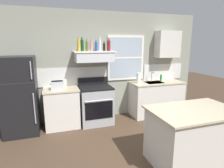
# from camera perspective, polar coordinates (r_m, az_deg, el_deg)

# --- Properties ---
(ground_plane) EXTENTS (16.00, 16.00, 0.00)m
(ground_plane) POSITION_cam_1_polar(r_m,az_deg,el_deg) (3.27, 8.01, -23.70)
(ground_plane) COLOR #4C3828
(back_wall) EXTENTS (5.40, 0.11, 2.70)m
(back_wall) POSITION_cam_1_polar(r_m,az_deg,el_deg) (4.78, -2.88, 5.53)
(back_wall) COLOR gray
(back_wall) RESTS_ON ground_plane
(refrigerator) EXTENTS (0.70, 0.72, 1.66)m
(refrigerator) POSITION_cam_1_polar(r_m,az_deg,el_deg) (4.39, -26.49, -3.30)
(refrigerator) COLOR black
(refrigerator) RESTS_ON ground_plane
(counter_left_of_stove) EXTENTS (0.79, 0.63, 0.91)m
(counter_left_of_stove) POSITION_cam_1_polar(r_m,az_deg,el_deg) (4.51, -15.12, -7.04)
(counter_left_of_stove) COLOR silver
(counter_left_of_stove) RESTS_ON ground_plane
(toaster) EXTENTS (0.30, 0.20, 0.19)m
(toaster) POSITION_cam_1_polar(r_m,az_deg,el_deg) (4.33, -16.46, -0.31)
(toaster) COLOR silver
(toaster) RESTS_ON counter_left_of_stove
(stove_range) EXTENTS (0.76, 0.69, 1.09)m
(stove_range) POSITION_cam_1_polar(r_m,az_deg,el_deg) (4.57, -4.98, -6.28)
(stove_range) COLOR #9EA0A5
(stove_range) RESTS_ON ground_plane
(range_hood_shelf) EXTENTS (0.96, 0.52, 0.24)m
(range_hood_shelf) POSITION_cam_1_polar(r_m,az_deg,el_deg) (4.43, -5.55, 8.46)
(range_hood_shelf) COLOR silver
(bottle_champagne_gold_foil) EXTENTS (0.08, 0.08, 0.32)m
(bottle_champagne_gold_foil) POSITION_cam_1_polar(r_m,az_deg,el_deg) (4.32, -10.19, 11.64)
(bottle_champagne_gold_foil) COLOR #B29333
(bottle_champagne_gold_foil) RESTS_ON range_hood_shelf
(bottle_dark_green_wine) EXTENTS (0.07, 0.07, 0.31)m
(bottle_dark_green_wine) POSITION_cam_1_polar(r_m,az_deg,el_deg) (4.42, -9.19, 11.63)
(bottle_dark_green_wine) COLOR #143819
(bottle_dark_green_wine) RESTS_ON range_hood_shelf
(bottle_olive_oil_square) EXTENTS (0.06, 0.06, 0.27)m
(bottle_olive_oil_square) POSITION_cam_1_polar(r_m,az_deg,el_deg) (4.43, -7.73, 11.45)
(bottle_olive_oil_square) COLOR #4C601E
(bottle_olive_oil_square) RESTS_ON range_hood_shelf
(bottle_rose_pink) EXTENTS (0.07, 0.07, 0.29)m
(bottle_rose_pink) POSITION_cam_1_polar(r_m,az_deg,el_deg) (4.46, -6.33, 11.59)
(bottle_rose_pink) COLOR #C67F84
(bottle_rose_pink) RESTS_ON range_hood_shelf
(bottle_blue_liqueur) EXTENTS (0.07, 0.07, 0.25)m
(bottle_blue_liqueur) POSITION_cam_1_polar(r_m,az_deg,el_deg) (4.42, -4.89, 11.42)
(bottle_blue_liqueur) COLOR #1E478C
(bottle_blue_liqueur) RESTS_ON range_hood_shelf
(bottle_clear_tall) EXTENTS (0.06, 0.06, 0.34)m
(bottle_clear_tall) POSITION_cam_1_polar(r_m,az_deg,el_deg) (4.48, -3.73, 11.92)
(bottle_clear_tall) COLOR silver
(bottle_clear_tall) RESTS_ON range_hood_shelf
(bottle_balsamic_dark) EXTENTS (0.06, 0.06, 0.23)m
(bottle_balsamic_dark) POSITION_cam_1_polar(r_m,az_deg,el_deg) (4.52, -2.44, 11.34)
(bottle_balsamic_dark) COLOR black
(bottle_balsamic_dark) RESTS_ON range_hood_shelf
(bottle_red_label_wine) EXTENTS (0.07, 0.07, 0.30)m
(bottle_red_label_wine) POSITION_cam_1_polar(r_m,az_deg,el_deg) (4.51, -0.96, 11.76)
(bottle_red_label_wine) COLOR maroon
(bottle_red_label_wine) RESTS_ON range_hood_shelf
(counter_right_with_sink) EXTENTS (1.43, 0.63, 0.91)m
(counter_right_with_sink) POSITION_cam_1_polar(r_m,az_deg,el_deg) (5.23, 13.43, -4.25)
(counter_right_with_sink) COLOR silver
(counter_right_with_sink) RESTS_ON ground_plane
(sink_faucet) EXTENTS (0.03, 0.17, 0.28)m
(sink_faucet) POSITION_cam_1_polar(r_m,az_deg,el_deg) (5.12, 12.27, 2.67)
(sink_faucet) COLOR silver
(sink_faucet) RESTS_ON counter_right_with_sink
(paper_towel_roll) EXTENTS (0.11, 0.11, 0.27)m
(paper_towel_roll) POSITION_cam_1_polar(r_m,az_deg,el_deg) (4.83, 8.21, 1.79)
(paper_towel_roll) COLOR white
(paper_towel_roll) RESTS_ON counter_right_with_sink
(dish_soap_bottle) EXTENTS (0.06, 0.06, 0.18)m
(dish_soap_bottle) POSITION_cam_1_polar(r_m,az_deg,el_deg) (5.28, 14.84, 1.90)
(dish_soap_bottle) COLOR #268C3F
(dish_soap_bottle) RESTS_ON counter_right_with_sink
(kitchen_island) EXTENTS (1.40, 0.90, 0.91)m
(kitchen_island) POSITION_cam_1_polar(r_m,az_deg,el_deg) (3.36, 23.50, -14.49)
(kitchen_island) COLOR silver
(kitchen_island) RESTS_ON ground_plane
(upper_cabinet_right) EXTENTS (0.64, 0.32, 0.70)m
(upper_cabinet_right) POSITION_cam_1_polar(r_m,az_deg,el_deg) (5.33, 16.72, 11.62)
(upper_cabinet_right) COLOR silver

